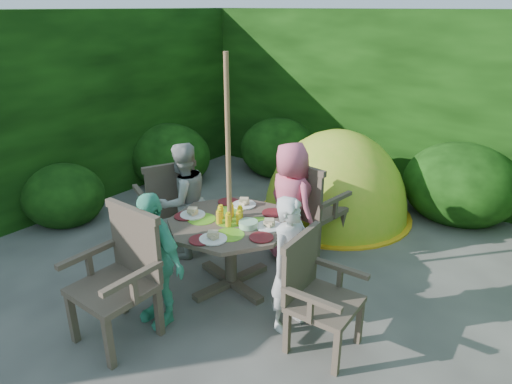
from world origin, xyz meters
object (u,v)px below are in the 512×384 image
Objects in this scene: garden_chair_right at (316,292)px; child_back at (291,203)px; garden_chair_front at (121,275)px; garden_chair_left at (168,202)px; child_left at (183,201)px; parasol_pole at (229,180)px; child_right at (291,265)px; garden_chair_back at (310,205)px; child_front at (154,259)px; patio_table at (230,232)px; dome_tent at (334,214)px.

child_back is at bearing 38.91° from garden_chair_right.
child_back reaches higher than garden_chair_front.
child_left is at bearing 106.82° from garden_chair_left.
garden_chair_left is at bearing 169.44° from parasol_pole.
garden_chair_left is 1.52m from garden_chair_front.
child_right is at bearing 89.44° from child_left.
child_back reaches higher than child_left.
child_back is at bearing 84.47° from garden_chair_back.
garden_chair_left is at bearing 41.01° from garden_chair_back.
child_right is (0.78, -0.16, -0.51)m from parasol_pole.
child_right reaches higher than garden_chair_back.
parasol_pole reaches higher than garden_chair_front.
child_back reaches higher than child_front.
child_front is (-0.32, -1.57, -0.05)m from child_back.
patio_table is 0.52m from parasol_pole.
dome_tent is at bearing 21.74° from garden_chair_right.
garden_chair_back is 2.18m from garden_chair_front.
garden_chair_right is at bearing 103.01° from garden_chair_left.
garden_chair_right is 2.57m from dome_tent.
patio_table is at bearing 74.48° from garden_chair_right.
child_right is 1.13m from child_back.
garden_chair_back is (-0.85, 1.31, 0.04)m from garden_chair_right.
parasol_pole reaches higher than child_front.
child_left reaches higher than child_front.
garden_chair_back is 1.36m from child_left.
parasol_pole is 1.22m from garden_chair_front.
child_right is 0.93× the size of child_left.
child_front reaches higher than garden_chair_front.
child_back is (0.16, 0.78, -0.46)m from parasol_pole.
dome_tent is at bearing -71.21° from garden_chair_back.
child_back is (0.16, 0.78, 0.07)m from patio_table.
child_left is at bearing -125.47° from dome_tent.
patio_table is at bearing 96.99° from child_back.
parasol_pole is 1.71× the size of child_back.
dome_tent is (-0.13, 1.27, -0.64)m from child_back.
garden_chair_front reaches higher than garden_chair_left.
parasol_pole is 2.42× the size of garden_chair_right.
dome_tent is (0.02, 2.05, -0.58)m from patio_table.
patio_table is at bearing 77.68° from garden_chair_front.
child_left is at bearing 168.48° from patio_table.
garden_chair_right is at bearing 130.31° from garden_chair_back.
child_front reaches higher than child_right.
child_left is 0.56× the size of dome_tent.
child_back is at bearing 78.29° from garden_chair_front.
garden_chair_front is 0.88× the size of child_right.
child_back is at bearing 81.85° from child_front.
garden_chair_left is 1.35m from child_front.
garden_chair_left is 0.31m from child_left.
child_back is at bearing 40.58° from child_right.
child_left is at bearing 51.70° from child_back.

